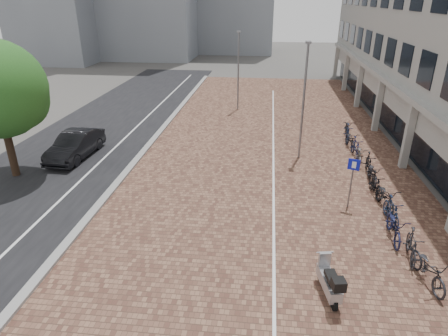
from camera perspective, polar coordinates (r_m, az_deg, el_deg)
ground at (r=12.25m, az=-3.38°, el=-17.18°), size 140.00×140.00×0.00m
plaza_brick at (r=22.54m, az=6.83°, el=2.95°), size 14.50×42.00×0.04m
street_asphalt at (r=24.97m, az=-19.33°, el=3.84°), size 8.00×50.00×0.03m
curb at (r=23.54m, az=-10.74°, el=3.78°), size 0.35×42.00×0.14m
lane_line at (r=24.18m, az=-15.05°, el=3.78°), size 0.12×44.00×0.00m
parking_line at (r=22.54m, az=7.34°, el=2.99°), size 0.10×30.00×0.00m
car_dark at (r=22.38m, az=-21.21°, el=3.18°), size 1.70×4.34×1.41m
scooter_front at (r=11.99m, az=15.35°, el=-15.72°), size 0.79×1.71×1.13m
parking_sign at (r=16.34m, az=18.48°, el=-1.17°), size 0.44×0.19×2.20m
lamp_near at (r=20.53m, az=11.69°, el=9.36°), size 0.12×0.12×6.05m
lamp_far at (r=29.78m, az=2.12°, el=14.02°), size 0.12×0.12×5.75m
street_tree at (r=20.44m, az=-30.25°, el=9.74°), size 4.47×4.47×6.50m
bike_row at (r=19.21m, az=20.98°, el=-0.76°), size 1.27×15.85×1.05m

